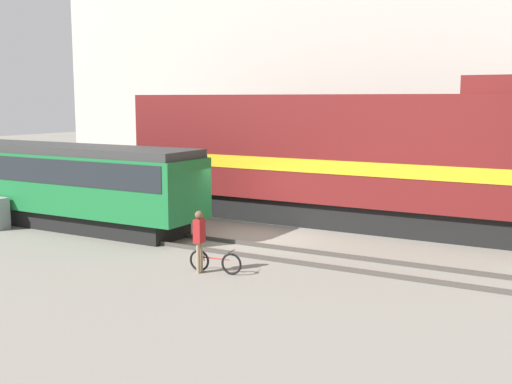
% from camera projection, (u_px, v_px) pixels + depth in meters
% --- Properties ---
extents(ground_plane, '(120.00, 120.00, 0.00)m').
position_uv_depth(ground_plane, '(253.00, 237.00, 22.92)').
color(ground_plane, gray).
extents(track_near, '(60.00, 1.51, 0.14)m').
position_uv_depth(track_near, '(223.00, 246.00, 21.23)').
color(track_near, '#47423D').
rests_on(track_near, ground).
extents(track_far, '(60.00, 1.51, 0.14)m').
position_uv_depth(track_far, '(298.00, 219.00, 26.04)').
color(track_far, '#47423D').
rests_on(track_far, ground).
extents(building_backdrop, '(36.08, 6.00, 11.80)m').
position_uv_depth(building_backdrop, '(374.00, 79.00, 32.61)').
color(building_backdrop, '#B7B2A8').
rests_on(building_backdrop, ground).
extents(freight_locomotive, '(16.65, 3.04, 5.66)m').
position_uv_depth(freight_locomotive, '(329.00, 157.00, 25.01)').
color(freight_locomotive, black).
rests_on(freight_locomotive, ground).
extents(streetcar, '(12.28, 2.54, 3.15)m').
position_uv_depth(streetcar, '(61.00, 180.00, 24.65)').
color(streetcar, black).
rests_on(streetcar, ground).
extents(bicycle, '(1.63, 0.44, 0.68)m').
position_uv_depth(bicycle, '(215.00, 262.00, 18.17)').
color(bicycle, black).
rests_on(bicycle, ground).
extents(person, '(0.26, 0.38, 1.79)m').
position_uv_depth(person, '(199.00, 235.00, 18.08)').
color(person, '#8C7A5B').
rests_on(person, ground).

